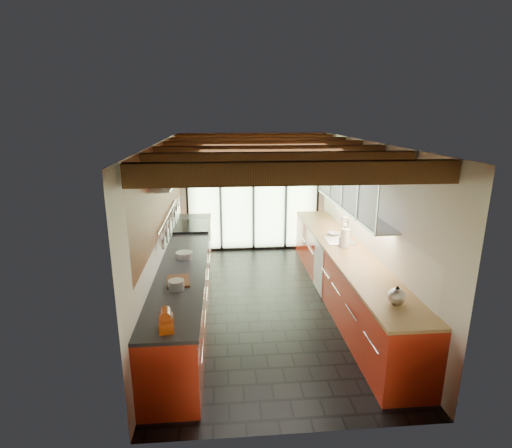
% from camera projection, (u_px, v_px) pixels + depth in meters
% --- Properties ---
extents(ground, '(5.50, 5.50, 0.00)m').
position_uv_depth(ground, '(267.00, 304.00, 6.54)').
color(ground, black).
rests_on(ground, ground).
extents(room_shell, '(5.50, 5.50, 5.50)m').
position_uv_depth(room_shell, '(267.00, 205.00, 6.09)').
color(room_shell, silver).
rests_on(room_shell, ground).
extents(ceiling_beams, '(3.14, 5.06, 4.90)m').
position_uv_depth(ceiling_beams, '(265.00, 150.00, 6.23)').
color(ceiling_beams, '#593316').
rests_on(ceiling_beams, ground).
extents(glass_door, '(2.95, 0.10, 2.90)m').
position_uv_depth(glass_door, '(253.00, 177.00, 8.67)').
color(glass_door, '#C6EAAD').
rests_on(glass_door, ground).
extents(left_counter, '(0.68, 5.00, 0.92)m').
position_uv_depth(left_counter, '(187.00, 280.00, 6.31)').
color(left_counter, red).
rests_on(left_counter, ground).
extents(range_stove, '(0.66, 0.90, 0.97)m').
position_uv_depth(range_stove, '(193.00, 250.00, 7.70)').
color(range_stove, silver).
rests_on(range_stove, ground).
extents(right_counter, '(0.68, 5.00, 0.92)m').
position_uv_depth(right_counter, '(344.00, 275.00, 6.52)').
color(right_counter, red).
rests_on(right_counter, ground).
extents(sink_assembly, '(0.45, 0.52, 0.43)m').
position_uv_depth(sink_assembly, '(340.00, 238.00, 6.77)').
color(sink_assembly, silver).
rests_on(sink_assembly, right_counter).
extents(upper_cabinets_right, '(0.34, 3.00, 3.00)m').
position_uv_depth(upper_cabinets_right, '(353.00, 188.00, 6.44)').
color(upper_cabinets_right, silver).
rests_on(upper_cabinets_right, ground).
extents(left_wall_fixtures, '(0.28, 2.60, 0.96)m').
position_uv_depth(left_wall_fixtures, '(172.00, 195.00, 6.21)').
color(left_wall_fixtures, silver).
rests_on(left_wall_fixtures, ground).
extents(stand_mixer, '(0.17, 0.27, 0.23)m').
position_uv_depth(stand_mixer, '(166.00, 321.00, 4.01)').
color(stand_mixer, '#B63F0E').
rests_on(stand_mixer, left_counter).
extents(pot_large, '(0.20, 0.20, 0.12)m').
position_uv_depth(pot_large, '(176.00, 285.00, 4.90)').
color(pot_large, silver).
rests_on(pot_large, left_counter).
extents(pot_small, '(0.27, 0.27, 0.10)m').
position_uv_depth(pot_small, '(184.00, 255.00, 5.95)').
color(pot_small, silver).
rests_on(pot_small, left_counter).
extents(cutting_board, '(0.32, 0.42, 0.03)m').
position_uv_depth(cutting_board, '(178.00, 281.00, 5.12)').
color(cutting_board, brown).
rests_on(cutting_board, left_counter).
extents(kettle, '(0.25, 0.27, 0.23)m').
position_uv_depth(kettle, '(397.00, 295.00, 4.53)').
color(kettle, silver).
rests_on(kettle, right_counter).
extents(paper_towel, '(0.17, 0.17, 0.36)m').
position_uv_depth(paper_towel, '(345.00, 238.00, 6.42)').
color(paper_towel, white).
rests_on(paper_towel, right_counter).
extents(soap_bottle, '(0.11, 0.11, 0.20)m').
position_uv_depth(soap_bottle, '(342.00, 238.00, 6.57)').
color(soap_bottle, silver).
rests_on(soap_bottle, right_counter).
extents(bowl, '(0.25, 0.25, 0.05)m').
position_uv_depth(bowl, '(333.00, 234.00, 7.09)').
color(bowl, silver).
rests_on(bowl, right_counter).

